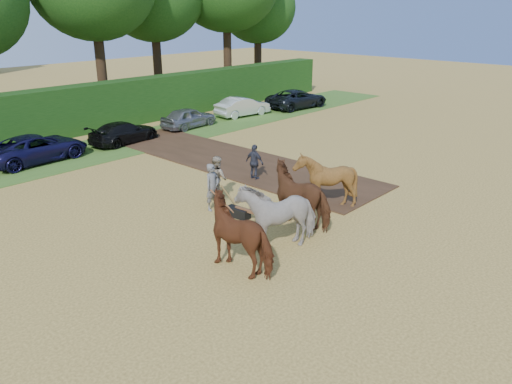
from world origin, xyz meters
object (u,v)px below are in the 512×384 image
plough_team (288,203)px  parked_cars (146,127)px  spectator_near (217,178)px  spectator_far (255,162)px

plough_team → parked_cars: bearing=72.6°
spectator_near → parked_cars: (4.15, 10.77, -0.24)m
plough_team → parked_cars: (4.70, 15.00, -0.42)m
spectator_far → parked_cars: (1.24, 10.18, -0.14)m
spectator_far → parked_cars: bearing=-10.7°
spectator_far → parked_cars: size_ratio=0.05×
spectator_near → spectator_far: spectator_near is taller
spectator_near → plough_team: 4.28m
parked_cars → plough_team: bearing=-107.4°
plough_team → parked_cars: plough_team is taller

